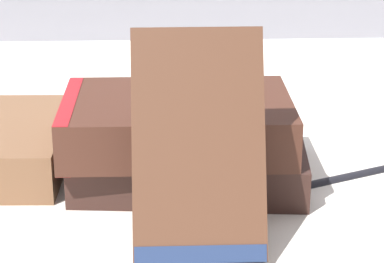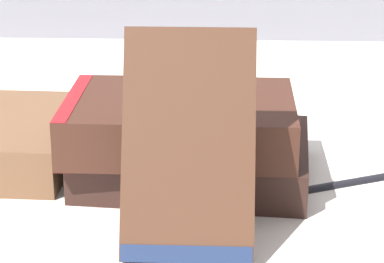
{
  "view_description": "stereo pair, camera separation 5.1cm",
  "coord_description": "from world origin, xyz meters",
  "px_view_note": "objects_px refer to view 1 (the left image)",
  "views": [
    {
      "loc": [
        -0.0,
        -0.62,
        0.28
      ],
      "look_at": [
        0.02,
        -0.01,
        0.05
      ],
      "focal_mm": 75.0,
      "sensor_mm": 36.0,
      "label": 1
    },
    {
      "loc": [
        0.05,
        -0.62,
        0.28
      ],
      "look_at": [
        0.02,
        -0.01,
        0.05
      ],
      "focal_mm": 75.0,
      "sensor_mm": 36.0,
      "label": 2
    }
  ],
  "objects_px": {
    "book_leaning_front": "(200,152)",
    "book_flat_bottom": "(186,157)",
    "fountain_pen": "(349,173)",
    "reading_glasses": "(128,116)",
    "book_flat_top": "(172,123)",
    "pocket_watch": "(204,95)"
  },
  "relations": [
    {
      "from": "fountain_pen",
      "to": "book_flat_top",
      "type": "bearing_deg",
      "value": 159.03
    },
    {
      "from": "book_flat_bottom",
      "to": "fountain_pen",
      "type": "xyz_separation_m",
      "value": [
        0.14,
        -0.01,
        -0.01
      ]
    },
    {
      "from": "book_leaning_front",
      "to": "reading_glasses",
      "type": "bearing_deg",
      "value": 102.58
    },
    {
      "from": "fountain_pen",
      "to": "book_flat_bottom",
      "type": "bearing_deg",
      "value": 152.47
    },
    {
      "from": "book_flat_bottom",
      "to": "reading_glasses",
      "type": "xyz_separation_m",
      "value": [
        -0.06,
        0.15,
        -0.02
      ]
    },
    {
      "from": "book_flat_top",
      "to": "pocket_watch",
      "type": "bearing_deg",
      "value": 5.47
    },
    {
      "from": "book_flat_top",
      "to": "book_leaning_front",
      "type": "height_order",
      "value": "book_leaning_front"
    },
    {
      "from": "book_flat_bottom",
      "to": "reading_glasses",
      "type": "relative_size",
      "value": 1.92
    },
    {
      "from": "book_leaning_front",
      "to": "pocket_watch",
      "type": "distance_m",
      "value": 0.11
    },
    {
      "from": "reading_glasses",
      "to": "fountain_pen",
      "type": "xyz_separation_m",
      "value": [
        0.2,
        -0.16,
        0.0
      ]
    },
    {
      "from": "book_flat_bottom",
      "to": "fountain_pen",
      "type": "distance_m",
      "value": 0.14
    },
    {
      "from": "book_leaning_front",
      "to": "fountain_pen",
      "type": "bearing_deg",
      "value": 40.16
    },
    {
      "from": "fountain_pen",
      "to": "pocket_watch",
      "type": "bearing_deg",
      "value": 158.53
    },
    {
      "from": "pocket_watch",
      "to": "reading_glasses",
      "type": "bearing_deg",
      "value": 112.79
    },
    {
      "from": "reading_glasses",
      "to": "book_leaning_front",
      "type": "bearing_deg",
      "value": -61.74
    },
    {
      "from": "pocket_watch",
      "to": "fountain_pen",
      "type": "relative_size",
      "value": 0.44
    },
    {
      "from": "book_flat_bottom",
      "to": "book_leaning_front",
      "type": "relative_size",
      "value": 1.32
    },
    {
      "from": "book_leaning_front",
      "to": "book_flat_bottom",
      "type": "bearing_deg",
      "value": 92.71
    },
    {
      "from": "fountain_pen",
      "to": "book_leaning_front",
      "type": "bearing_deg",
      "value": -163.47
    },
    {
      "from": "book_leaning_front",
      "to": "pocket_watch",
      "type": "relative_size",
      "value": 2.91
    },
    {
      "from": "book_flat_top",
      "to": "reading_glasses",
      "type": "xyz_separation_m",
      "value": [
        -0.04,
        0.17,
        -0.05
      ]
    },
    {
      "from": "reading_glasses",
      "to": "book_flat_top",
      "type": "bearing_deg",
      "value": -59.81
    }
  ]
}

